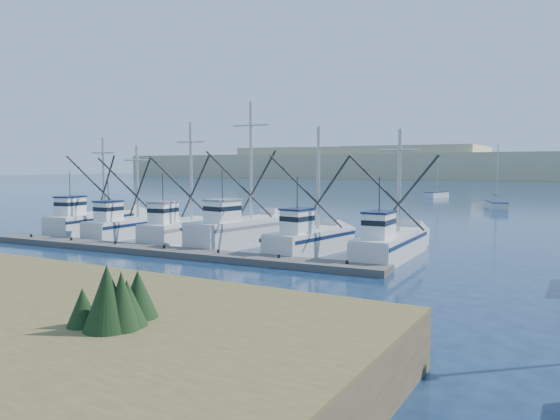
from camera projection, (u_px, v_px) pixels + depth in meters
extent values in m
plane|color=#0D1E39|center=(196.00, 286.00, 25.15)|extent=(500.00, 500.00, 0.00)
cube|color=#58534F|center=(164.00, 251.00, 33.93)|extent=(28.62, 3.26, 0.38)
cube|color=tan|center=(540.00, 166.00, 207.15)|extent=(360.00, 60.00, 10.00)
cube|color=silver|center=(92.00, 224.00, 44.52)|extent=(3.28, 8.31, 1.53)
cube|color=white|center=(70.00, 207.00, 42.59)|extent=(1.61, 2.12, 1.50)
cylinder|color=#B7B2A8|center=(104.00, 175.00, 45.40)|extent=(0.22, 0.22, 6.30)
cube|color=silver|center=(127.00, 229.00, 41.93)|extent=(2.28, 7.09, 1.32)
cube|color=white|center=(109.00, 212.00, 40.24)|extent=(1.31, 1.73, 1.50)
cylinder|color=#B7B2A8|center=(137.00, 182.00, 42.69)|extent=(0.22, 0.22, 5.77)
cube|color=silver|center=(181.00, 232.00, 39.45)|extent=(3.01, 7.45, 1.43)
cube|color=white|center=(163.00, 214.00, 37.71)|extent=(1.52, 1.89, 1.50)
cylinder|color=#B7B2A8|center=(191.00, 172.00, 40.17)|extent=(0.22, 0.22, 7.26)
cube|color=silver|center=(240.00, 233.00, 37.46)|extent=(3.99, 8.50, 1.74)
cube|color=white|center=(222.00, 212.00, 35.51)|extent=(1.85, 2.22, 1.50)
cylinder|color=#B7B2A8|center=(251.00, 161.00, 38.26)|extent=(0.22, 0.22, 8.23)
cube|color=silver|center=(310.00, 243.00, 34.13)|extent=(3.37, 7.10, 1.37)
cube|color=white|center=(297.00, 223.00, 32.49)|extent=(1.61, 1.85, 1.50)
cylinder|color=#B7B2A8|center=(318.00, 179.00, 34.81)|extent=(0.22, 0.22, 6.61)
cube|color=silver|center=(391.00, 247.00, 32.44)|extent=(2.50, 8.54, 1.38)
cube|color=white|center=(379.00, 226.00, 30.43)|extent=(1.38, 2.10, 1.50)
cylinder|color=#B7B2A8|center=(399.00, 181.00, 33.38)|extent=(0.22, 0.22, 6.36)
cube|color=silver|center=(496.00, 205.00, 68.85)|extent=(3.64, 6.31, 0.90)
cylinder|color=#B7B2A8|center=(497.00, 173.00, 68.77)|extent=(0.12, 0.12, 7.20)
cube|color=silver|center=(437.00, 195.00, 92.63)|extent=(3.06, 5.53, 0.90)
cylinder|color=#B7B2A8|center=(438.00, 171.00, 92.55)|extent=(0.12, 0.12, 7.20)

